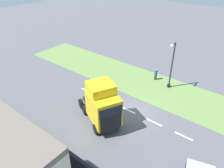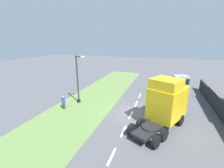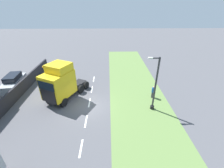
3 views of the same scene
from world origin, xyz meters
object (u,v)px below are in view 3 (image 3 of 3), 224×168
Objects in this scene: lorry_cab at (60,83)px; pedestrian at (153,92)px; parked_car at (14,82)px; lamp_post at (154,88)px.

lorry_cab reaches higher than pedestrian.
lorry_cab is at bearing 151.37° from parked_car.
parked_car is (7.39, -2.94, -1.32)m from lorry_cab.
lamp_post reaches higher than lorry_cab.
lamp_post is (-10.53, 2.19, 0.40)m from lorry_cab.
parked_car is at bearing -8.66° from pedestrian.
lorry_cab is 4.03× the size of pedestrian.
parked_car is 18.72m from lamp_post.
lorry_cab is 1.32× the size of parked_car.
lamp_post is at bearing 157.08° from parked_car.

